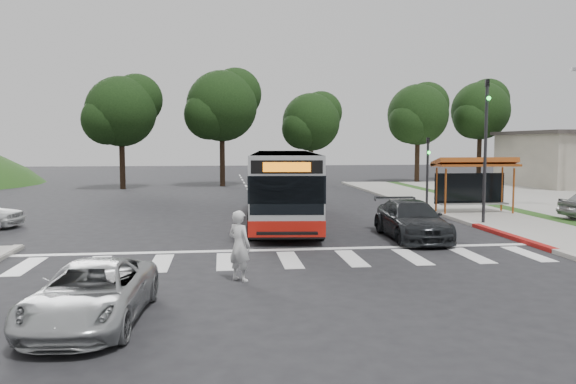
{
  "coord_description": "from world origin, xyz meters",
  "views": [
    {
      "loc": [
        -2.14,
        -22.35,
        3.69
      ],
      "look_at": [
        0.71,
        1.36,
        1.6
      ],
      "focal_mm": 35.0,
      "sensor_mm": 36.0,
      "label": 1
    }
  ],
  "objects": [
    {
      "name": "traffic_signal_ne_short",
      "position": [
        9.6,
        8.49,
        2.48
      ],
      "size": [
        0.18,
        0.37,
        4.0
      ],
      "color": "black",
      "rests_on": "ground"
    },
    {
      "name": "crosswalk_ladder",
      "position": [
        0.0,
        -5.0,
        0.01
      ],
      "size": [
        18.0,
        2.6,
        0.01
      ],
      "primitive_type": "cube",
      "color": "silver",
      "rests_on": "ground"
    },
    {
      "name": "silver_suv_south",
      "position": [
        -4.79,
        -10.72,
        0.62
      ],
      "size": [
        2.36,
        4.58,
        1.24
      ],
      "primitive_type": "imported",
      "rotation": [
        0.0,
        0.0,
        -0.07
      ],
      "color": "#A0A3A5",
      "rests_on": "ground"
    },
    {
      "name": "tree_ne_a",
      "position": [
        16.08,
        28.06,
        6.39
      ],
      "size": [
        6.16,
        5.74,
        9.3
      ],
      "color": "black",
      "rests_on": "parking_lot"
    },
    {
      "name": "tree_north_a",
      "position": [
        -1.92,
        26.07,
        6.92
      ],
      "size": [
        6.6,
        6.15,
        10.17
      ],
      "color": "black",
      "rests_on": "ground"
    },
    {
      "name": "sidewalk_east",
      "position": [
        11.0,
        8.0,
        0.06
      ],
      "size": [
        4.0,
        40.0,
        0.12
      ],
      "primitive_type": "cube",
      "color": "gray",
      "rests_on": "ground"
    },
    {
      "name": "tree_ne_b",
      "position": [
        23.08,
        30.06,
        6.92
      ],
      "size": [
        6.16,
        5.74,
        10.02
      ],
      "color": "black",
      "rests_on": "ground"
    },
    {
      "name": "bus_shelter",
      "position": [
        10.8,
        5.1,
        2.35
      ],
      "size": [
        4.2,
        1.6,
        2.86
      ],
      "color": "#984619",
      "rests_on": "sidewalk_east"
    },
    {
      "name": "ground",
      "position": [
        0.0,
        0.0,
        0.0
      ],
      "size": [
        140.0,
        140.0,
        0.0
      ],
      "primitive_type": "plane",
      "color": "black",
      "rests_on": "ground"
    },
    {
      "name": "traffic_signal_ne_tall",
      "position": [
        9.6,
        1.49,
        3.88
      ],
      "size": [
        0.18,
        0.37,
        6.5
      ],
      "color": "black",
      "rests_on": "ground"
    },
    {
      "name": "curb_east_red",
      "position": [
        9.0,
        -2.0,
        0.08
      ],
      "size": [
        0.32,
        6.0,
        0.15
      ],
      "primitive_type": "cube",
      "color": "maroon",
      "rests_on": "ground"
    },
    {
      "name": "pedestrian",
      "position": [
        -1.66,
        -7.5,
        0.95
      ],
      "size": [
        0.82,
        0.81,
        1.9
      ],
      "primitive_type": "imported",
      "rotation": [
        0.0,
        0.0,
        2.39
      ],
      "color": "silver",
      "rests_on": "ground"
    },
    {
      "name": "tree_north_b",
      "position": [
        6.07,
        28.06,
        5.66
      ],
      "size": [
        5.72,
        5.33,
        8.43
      ],
      "color": "black",
      "rests_on": "ground"
    },
    {
      "name": "curb_east",
      "position": [
        9.0,
        8.0,
        0.07
      ],
      "size": [
        0.3,
        40.0,
        0.15
      ],
      "primitive_type": "cube",
      "color": "#9E9991",
      "rests_on": "ground"
    },
    {
      "name": "transit_bus",
      "position": [
        0.77,
        3.41,
        1.62
      ],
      "size": [
        3.93,
        12.78,
        3.25
      ],
      "primitive_type": null,
      "rotation": [
        0.0,
        0.0,
        -0.1
      ],
      "color": "#A5A8AA",
      "rests_on": "ground"
    },
    {
      "name": "dark_sedan",
      "position": [
        5.16,
        -1.61,
        0.73
      ],
      "size": [
        2.18,
        5.08,
        1.46
      ],
      "primitive_type": "imported",
      "rotation": [
        0.0,
        0.0,
        -0.03
      ],
      "color": "black",
      "rests_on": "ground"
    },
    {
      "name": "tree_north_c",
      "position": [
        -9.92,
        24.06,
        6.29
      ],
      "size": [
        6.16,
        5.74,
        9.3
      ],
      "color": "black",
      "rests_on": "ground"
    }
  ]
}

